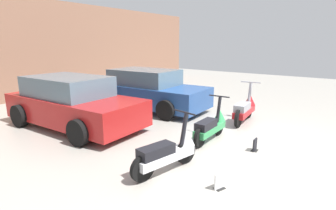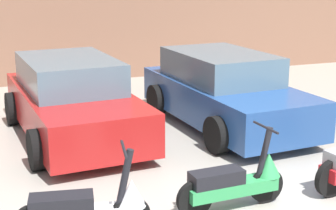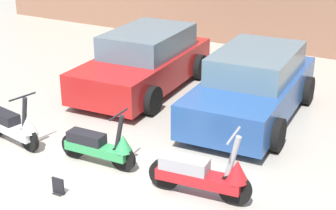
{
  "view_description": "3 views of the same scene",
  "coord_description": "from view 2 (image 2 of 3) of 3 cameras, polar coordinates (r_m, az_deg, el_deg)",
  "views": [
    {
      "loc": [
        -5.21,
        -1.84,
        2.17
      ],
      "look_at": [
        -0.33,
        1.89,
        0.73
      ],
      "focal_mm": 28.0,
      "sensor_mm": 36.0,
      "label": 1
    },
    {
      "loc": [
        -2.8,
        -4.15,
        2.77
      ],
      "look_at": [
        -0.29,
        2.56,
        0.87
      ],
      "focal_mm": 55.0,
      "sensor_mm": 36.0,
      "label": 2
    },
    {
      "loc": [
        4.57,
        -5.08,
        4.08
      ],
      "look_at": [
        0.37,
        2.29,
        0.63
      ],
      "focal_mm": 55.0,
      "sensor_mm": 36.0,
      "label": 3
    }
  ],
  "objects": [
    {
      "name": "scooter_front_left",
      "position": [
        5.51,
        -8.76,
        -11.32
      ],
      "size": [
        1.43,
        0.57,
        1.01
      ],
      "rotation": [
        0.0,
        0.0,
        -0.18
      ],
      "color": "black",
      "rests_on": "ground_plane"
    },
    {
      "name": "car_rear_left",
      "position": [
        8.81,
        -10.54,
        0.54
      ],
      "size": [
        2.09,
        4.01,
        1.33
      ],
      "rotation": [
        0.0,
        0.0,
        -1.51
      ],
      "color": "maroon",
      "rests_on": "ground_plane"
    },
    {
      "name": "wall_back",
      "position": [
        13.23,
        -8.41,
        11.09
      ],
      "size": [
        19.6,
        0.12,
        3.9
      ],
      "primitive_type": "cube",
      "color": "#845B47",
      "rests_on": "ground_plane"
    },
    {
      "name": "car_rear_center",
      "position": [
        9.36,
        6.23,
        1.52
      ],
      "size": [
        2.07,
        3.99,
        1.32
      ],
      "rotation": [
        0.0,
        0.0,
        -1.51
      ],
      "color": "navy",
      "rests_on": "ground_plane"
    },
    {
      "name": "scooter_front_right",
      "position": [
        6.19,
        7.6,
        -8.35
      ],
      "size": [
        1.41,
        0.51,
        0.98
      ],
      "rotation": [
        0.0,
        0.0,
        0.04
      ],
      "color": "black",
      "rests_on": "ground_plane"
    }
  ]
}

